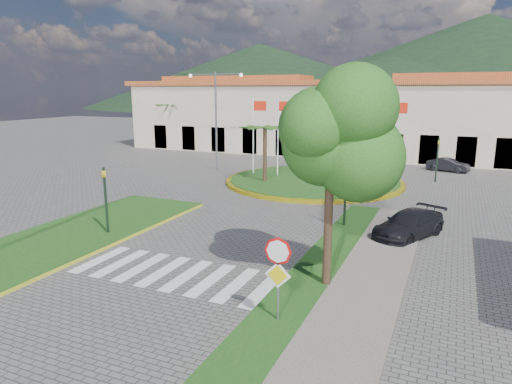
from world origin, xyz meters
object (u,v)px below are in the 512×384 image
at_px(car_dark_b, 448,165).
at_px(roundabout_island, 314,181).
at_px(car_side_right, 409,224).
at_px(stop_sign, 278,267).
at_px(car_dark_a, 310,158).
at_px(white_van, 240,145).
at_px(deciduous_tree, 331,135).

bearing_deg(car_dark_b, roundabout_island, 151.78).
height_order(roundabout_island, car_side_right, roundabout_island).
xyz_separation_m(roundabout_island, car_dark_b, (8.71, 9.10, 0.37)).
bearing_deg(car_dark_b, stop_sign, -171.91).
distance_m(car_dark_a, car_dark_b, 11.50).
relative_size(stop_sign, car_side_right, 0.63).
relative_size(white_van, car_dark_b, 1.44).
distance_m(deciduous_tree, white_van, 36.21).
xyz_separation_m(stop_sign, car_dark_a, (-7.63, 28.04, -1.23)).
relative_size(white_van, car_side_right, 1.13).
bearing_deg(white_van, car_dark_a, -114.66).
height_order(stop_sign, car_dark_a, stop_sign).
height_order(stop_sign, deciduous_tree, deciduous_tree).
distance_m(car_dark_b, car_side_right, 19.30).
bearing_deg(car_dark_a, stop_sign, -172.87).
relative_size(deciduous_tree, car_side_right, 1.62).
distance_m(white_van, car_side_right, 31.46).
bearing_deg(car_dark_a, car_dark_b, -92.62).
distance_m(deciduous_tree, car_side_right, 8.45).
bearing_deg(stop_sign, white_van, 117.16).
relative_size(car_dark_b, car_side_right, 0.78).
bearing_deg(roundabout_island, car_dark_b, 46.23).
height_order(roundabout_island, deciduous_tree, deciduous_tree).
bearing_deg(car_side_right, car_dark_b, 111.13).
height_order(white_van, car_dark_b, white_van).
relative_size(deciduous_tree, white_van, 1.43).
bearing_deg(roundabout_island, white_van, 131.88).
bearing_deg(car_dark_a, car_side_right, -158.71).
bearing_deg(deciduous_tree, car_dark_a, 108.22).
distance_m(stop_sign, car_dark_a, 29.08).
bearing_deg(stop_sign, car_side_right, 75.24).
relative_size(stop_sign, white_van, 0.56).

